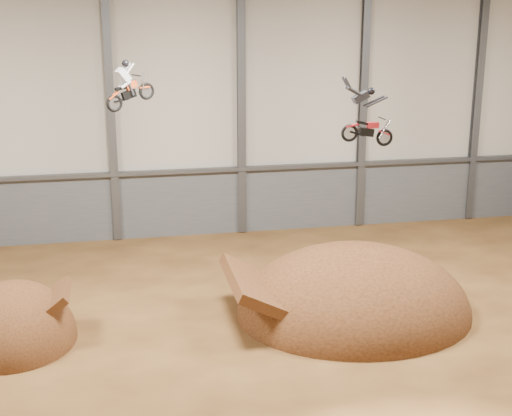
{
  "coord_description": "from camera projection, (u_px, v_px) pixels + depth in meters",
  "views": [
    {
      "loc": [
        -3.23,
        -21.73,
        11.74
      ],
      "look_at": [
        1.95,
        4.0,
        4.4
      ],
      "focal_mm": 50.0,
      "sensor_mm": 36.0,
      "label": 1
    }
  ],
  "objects": [
    {
      "name": "steel_rail",
      "position": [
        179.0,
        171.0,
        37.26
      ],
      "size": [
        39.8,
        0.35,
        0.2
      ],
      "primitive_type": "cube",
      "color": "#47494F",
      "rests_on": "lower_band_back"
    },
    {
      "name": "steel_column_2",
      "position": [
        111.0,
        107.0,
        35.74
      ],
      "size": [
        0.4,
        0.36,
        13.9
      ],
      "primitive_type": "cube",
      "color": "#47494F",
      "rests_on": "ground"
    },
    {
      "name": "steel_column_4",
      "position": [
        363.0,
        101.0,
        38.28
      ],
      "size": [
        0.4,
        0.36,
        13.9
      ],
      "primitive_type": "cube",
      "color": "#47494F",
      "rests_on": "ground"
    },
    {
      "name": "fmx_rider_a",
      "position": [
        132.0,
        81.0,
        26.26
      ],
      "size": [
        2.5,
        1.76,
        2.27
      ],
      "primitive_type": null,
      "rotation": [
        0.0,
        -0.25,
        0.46
      ],
      "color": "#C34119"
    },
    {
      "name": "fmx_rider_b",
      "position": [
        367.0,
        113.0,
        25.1
      ],
      "size": [
        2.92,
        0.77,
        2.6
      ],
      "primitive_type": null,
      "rotation": [
        0.0,
        0.16,
        0.01
      ],
      "color": "red"
    },
    {
      "name": "landing_ramp",
      "position": [
        353.0,
        313.0,
        28.54
      ],
      "size": [
        9.42,
        8.33,
        5.43
      ],
      "primitive_type": "ellipsoid",
      "color": "#381D0E",
      "rests_on": "ground"
    },
    {
      "name": "back_wall",
      "position": [
        177.0,
        105.0,
        36.57
      ],
      "size": [
        40.0,
        0.1,
        14.0
      ],
      "primitive_type": "cube",
      "color": "#BEB7A8",
      "rests_on": "ground"
    },
    {
      "name": "steel_column_5",
      "position": [
        477.0,
        98.0,
        39.54
      ],
      "size": [
        0.4,
        0.36,
        13.9
      ],
      "primitive_type": "cube",
      "color": "#47494F",
      "rests_on": "ground"
    },
    {
      "name": "takeoff_ramp",
      "position": [
        15.0,
        341.0,
        26.08
      ],
      "size": [
        4.45,
        5.14,
        4.45
      ],
      "primitive_type": "ellipsoid",
      "color": "#381D0E",
      "rests_on": "ground"
    },
    {
      "name": "steel_column_3",
      "position": [
        241.0,
        104.0,
        37.01
      ],
      "size": [
        0.4,
        0.36,
        13.9
      ],
      "primitive_type": "cube",
      "color": "#47494F",
      "rests_on": "ground"
    },
    {
      "name": "floor",
      "position": [
        223.0,
        366.0,
        24.29
      ],
      "size": [
        40.0,
        40.0,
        0.0
      ],
      "primitive_type": "plane",
      "color": "#472B13",
      "rests_on": "ground"
    },
    {
      "name": "lower_band_back",
      "position": [
        180.0,
        204.0,
        37.89
      ],
      "size": [
        39.8,
        0.18,
        3.5
      ],
      "primitive_type": "cube",
      "color": "#525459",
      "rests_on": "ground"
    }
  ]
}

